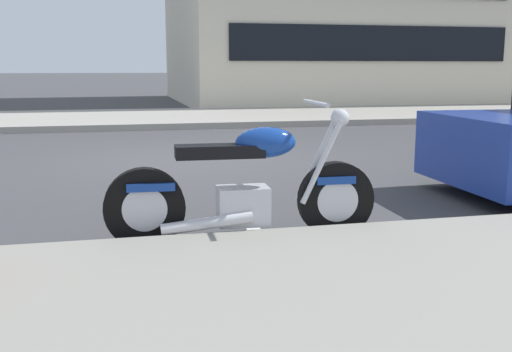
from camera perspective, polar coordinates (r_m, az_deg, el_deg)
ground_plane at (r=9.08m, az=-5.95°, el=1.51°), size 260.00×260.00×0.00m
parking_stall_stripe at (r=5.38m, az=-0.69°, el=-4.47°), size 0.12×2.20×0.01m
parked_motorcycle at (r=4.74m, az=-0.94°, el=-1.27°), size 2.14×0.62×1.11m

